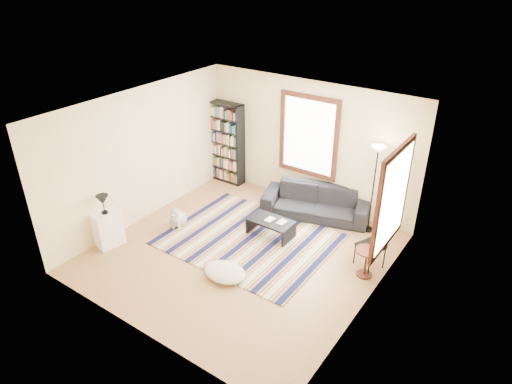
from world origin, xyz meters
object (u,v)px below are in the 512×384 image
Objects in this scene: coffee_table at (271,228)px; white_cabinet at (108,229)px; floor_lamp at (373,190)px; dog at (178,215)px; floor_cushion at (225,272)px; side_table at (366,263)px; bookshelf at (226,143)px; sofa at (316,202)px; folding_chair at (371,246)px.

white_cabinet is (-2.43, -2.06, 0.17)m from coffee_table.
floor_lamp reaches higher than dog.
side_table is (2.00, 1.46, 0.17)m from floor_cushion.
floor_lamp is 2.66× the size of white_cabinet.
dog is (-1.78, -0.79, 0.08)m from coffee_table.
bookshelf is 3.70× the size of side_table.
folding_chair reaches higher than sofa.
sofa is at bearing 73.77° from coffee_table.
floor_cushion is 2.56m from white_cabinet.
floor_lamp is 3.59× the size of dog.
side_table reaches higher than dog.
folding_chair reaches higher than side_table.
sofa is at bearing 142.01° from side_table.
floor_cushion is 2.01m from dog.
sofa is 1.28m from coffee_table.
white_cabinet is at bearing -92.56° from bookshelf.
dog reaches higher than floor_cushion.
white_cabinet reaches higher than side_table.
bookshelf is 2.33× the size of folding_chair.
floor_cushion is at bearing -113.31° from sofa.
floor_lamp is at bearing 40.75° from coffee_table.
white_cabinet is (-2.79, -3.28, 0.02)m from sofa.
floor_cushion is (-0.29, -2.79, -0.23)m from sofa.
bookshelf is (-2.63, 0.27, 0.67)m from sofa.
coffee_table is 1.14× the size of floor_cushion.
coffee_table is at bearing -123.64° from sofa.
sofa is 1.21× the size of floor_lamp.
bookshelf is 2.84m from coffee_table.
white_cabinet is at bearing -147.78° from sofa.
coffee_table is at bearing 51.31° from white_cabinet.
coffee_table is 1.57m from floor_cushion.
folding_chair is at bearing -10.18° from dog.
folding_chair is at bearing -16.92° from bookshelf.
folding_chair is at bearing 5.27° from coffee_table.
folding_chair is 1.23× the size of white_cabinet.
sofa is 4.31m from white_cabinet.
sofa is 4.18× the size of side_table.
floor_lamp is at bearing -2.56° from bookshelf.
floor_cushion is 1.52× the size of dog.
sofa is 1.13× the size of bookshelf.
floor_lamp reaches higher than coffee_table.
coffee_table is at bearing -0.65° from dog.
folding_chair reaches higher than floor_cushion.
floor_lamp is 5.24m from white_cabinet.
folding_chair reaches higher than dog.
sofa is 1.33m from floor_lamp.
white_cabinet reaches higher than floor_cushion.
floor_cushion is at bearing 22.14° from white_cabinet.
side_table is (2.07, -0.11, 0.09)m from coffee_table.
dog is at bearing 73.90° from white_cabinet.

